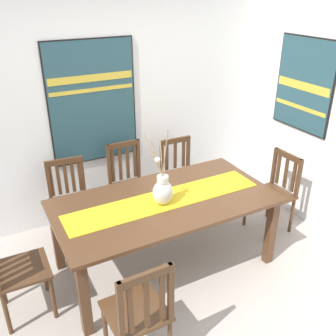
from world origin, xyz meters
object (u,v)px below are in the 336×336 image
(centerpiece_vase, at_px, (163,190))
(chair_4, at_px, (275,191))
(chair_1, at_px, (180,174))
(chair_3, at_px, (129,183))
(dining_table, at_px, (165,208))
(chair_0, at_px, (14,269))
(chair_5, at_px, (139,313))
(painting_on_side_wall, at_px, (305,85))
(chair_2, at_px, (70,199))
(painting_on_back_wall, at_px, (93,102))

(centerpiece_vase, distance_m, chair_4, 1.48)
(chair_1, height_order, chair_3, chair_3)
(dining_table, relative_size, chair_0, 2.32)
(chair_3, height_order, chair_5, chair_3)
(chair_3, relative_size, painting_on_side_wall, 0.95)
(chair_2, bearing_deg, centerpiece_vase, -56.60)
(centerpiece_vase, relative_size, painting_on_back_wall, 0.56)
(dining_table, distance_m, chair_0, 1.38)
(dining_table, bearing_deg, chair_4, 0.07)
(dining_table, relative_size, painting_on_back_wall, 1.52)
(chair_4, bearing_deg, chair_1, 129.03)
(chair_2, height_order, painting_on_side_wall, painting_on_side_wall)
(chair_5, bearing_deg, chair_2, 90.32)
(centerpiece_vase, height_order, chair_1, centerpiece_vase)
(chair_5, bearing_deg, centerpiece_vase, 53.19)
(dining_table, height_order, chair_5, chair_5)
(chair_2, bearing_deg, chair_3, 1.22)
(chair_4, bearing_deg, chair_0, 179.72)
(dining_table, distance_m, chair_2, 1.13)
(chair_0, xyz_separation_m, chair_3, (1.38, 0.89, 0.02))
(centerpiece_vase, relative_size, chair_0, 0.85)
(chair_2, relative_size, painting_on_side_wall, 0.90)
(chair_2, xyz_separation_m, chair_4, (2.05, -0.89, -0.01))
(chair_2, relative_size, painting_on_back_wall, 0.67)
(chair_4, bearing_deg, dining_table, -179.93)
(centerpiece_vase, relative_size, chair_1, 0.85)
(centerpiece_vase, relative_size, painting_on_side_wall, 0.75)
(centerpiece_vase, distance_m, painting_on_back_wall, 1.39)
(painting_on_side_wall, bearing_deg, chair_2, 165.01)
(chair_5, height_order, painting_on_side_wall, painting_on_side_wall)
(dining_table, xyz_separation_m, chair_2, (-0.67, 0.89, -0.18))
(chair_3, bearing_deg, painting_on_back_wall, 126.22)
(painting_on_back_wall, bearing_deg, centerpiece_vase, -82.08)
(chair_3, xyz_separation_m, chair_4, (1.36, -0.90, -0.02))
(painting_on_back_wall, bearing_deg, chair_3, -53.78)
(chair_1, height_order, painting_on_side_wall, painting_on_side_wall)
(dining_table, height_order, chair_0, chair_0)
(dining_table, distance_m, chair_4, 1.38)
(chair_5, relative_size, painting_on_side_wall, 0.94)
(chair_3, bearing_deg, painting_on_side_wall, -20.68)
(chair_3, xyz_separation_m, painting_on_back_wall, (-0.24, 0.33, 0.90))
(chair_1, xyz_separation_m, painting_on_side_wall, (1.15, -0.65, 1.09))
(chair_4, distance_m, painting_on_side_wall, 1.20)
(centerpiece_vase, height_order, chair_2, centerpiece_vase)
(chair_4, relative_size, painting_on_back_wall, 0.67)
(centerpiece_vase, distance_m, chair_5, 1.10)
(painting_on_back_wall, bearing_deg, painting_on_side_wall, -26.29)
(dining_table, height_order, centerpiece_vase, centerpiece_vase)
(dining_table, bearing_deg, painting_on_back_wall, 100.53)
(centerpiece_vase, height_order, painting_on_back_wall, painting_on_back_wall)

